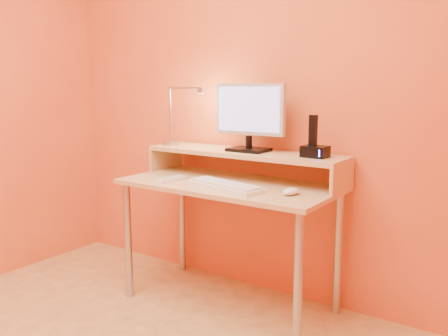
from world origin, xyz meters
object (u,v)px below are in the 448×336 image
Objects in this scene: phone_dock at (315,152)px; mouse at (291,191)px; lamp_base at (171,143)px; remote_control at (171,180)px; monitor_panel at (250,109)px; keyboard at (225,186)px.

phone_dock is 1.21× the size of mouse.
mouse is at bearing -12.14° from lamp_base.
phone_dock reaches higher than remote_control.
phone_dock is 0.81m from remote_control.
monitor_panel reaches higher than phone_dock.
keyboard is 0.36m from mouse.
remote_control is (-0.70, -0.07, -0.01)m from mouse.
mouse is (0.94, -0.20, -0.15)m from lamp_base.
lamp_base is 0.96m from phone_dock.
lamp_base is 0.98m from mouse.
remote_control is (-0.72, -0.31, -0.18)m from phone_dock.
lamp_base is at bearing -176.02° from phone_dock.
remote_control is (-0.32, -0.32, -0.39)m from monitor_panel.
keyboard is 0.35m from remote_control.
lamp_base is 0.40m from remote_control.
lamp_base reaches higher than mouse.
keyboard is (0.59, -0.26, -0.16)m from lamp_base.
monitor_panel is at bearing -179.22° from phone_dock.
monitor_panel is 0.59m from mouse.
keyboard is at bearing -159.50° from mouse.
phone_dock reaches higher than keyboard.
phone_dock is 0.29× the size of keyboard.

